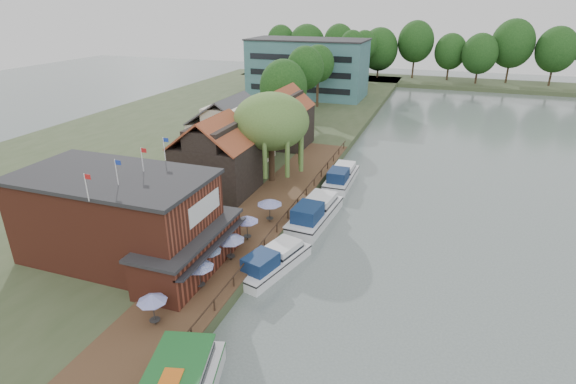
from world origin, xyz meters
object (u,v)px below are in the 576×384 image
(willow, at_px, (271,138))
(umbrella_2, at_px, (209,259))
(hotel_block, at_px, (308,68))
(umbrella_0, at_px, (153,309))
(cottage_c, at_px, (284,117))
(cruiser_0, at_px, (273,258))
(cruiser_1, at_px, (315,210))
(umbrella_5, at_px, (270,210))
(cottage_b, at_px, (232,130))
(umbrella_1, at_px, (200,275))
(cottage_a, at_px, (216,155))
(umbrella_4, at_px, (247,228))
(cruiser_2, at_px, (342,174))
(pub, at_px, (138,220))
(umbrella_3, at_px, (230,247))

(willow, height_order, umbrella_2, willow)
(hotel_block, height_order, umbrella_0, hotel_block)
(hotel_block, relative_size, cottage_c, 2.99)
(willow, distance_m, cruiser_0, 18.32)
(cottage_c, xyz_separation_m, umbrella_0, (5.73, -40.58, -2.96))
(cruiser_1, bearing_deg, umbrella_5, -129.88)
(cottage_b, bearing_deg, umbrella_1, -68.75)
(cottage_c, distance_m, umbrella_1, 36.76)
(umbrella_0, bearing_deg, hotel_block, 100.04)
(umbrella_2, bearing_deg, umbrella_5, 82.78)
(cottage_a, bearing_deg, umbrella_5, -32.09)
(cottage_a, height_order, umbrella_0, cottage_a)
(cottage_a, bearing_deg, umbrella_0, -72.68)
(cottage_a, height_order, umbrella_2, cottage_a)
(cruiser_1, bearing_deg, willow, 141.76)
(willow, height_order, cruiser_1, willow)
(umbrella_4, height_order, umbrella_5, same)
(cruiser_2, bearing_deg, cottage_a, -141.61)
(cottage_b, relative_size, willow, 0.92)
(willow, distance_m, umbrella_5, 11.57)
(umbrella_0, bearing_deg, umbrella_1, 80.03)
(pub, distance_m, hotel_block, 71.49)
(umbrella_0, bearing_deg, umbrella_4, 85.30)
(cruiser_1, bearing_deg, cottage_b, 145.98)
(pub, bearing_deg, umbrella_3, 18.39)
(cottage_a, xyz_separation_m, umbrella_1, (7.52, -17.06, -2.96))
(umbrella_3, bearing_deg, cottage_a, 121.69)
(hotel_block, xyz_separation_m, cruiser_2, (18.87, -46.55, -5.98))
(umbrella_2, bearing_deg, cruiser_0, 41.65)
(umbrella_1, distance_m, umbrella_5, 11.89)
(umbrella_3, height_order, umbrella_5, same)
(cottage_c, distance_m, umbrella_3, 32.59)
(umbrella_3, relative_size, cruiser_2, 0.25)
(cottage_b, bearing_deg, pub, -80.91)
(umbrella_3, distance_m, cruiser_2, 22.56)
(umbrella_1, bearing_deg, cottage_a, 113.80)
(umbrella_3, relative_size, umbrella_5, 1.00)
(cottage_c, bearing_deg, cruiser_0, -71.69)
(umbrella_0, distance_m, umbrella_1, 4.59)
(pub, distance_m, cottage_b, 25.33)
(cottage_b, height_order, cottage_c, same)
(cruiser_1, relative_size, cruiser_2, 1.09)
(umbrella_2, bearing_deg, hotel_block, 101.23)
(willow, height_order, umbrella_4, willow)
(pub, xyz_separation_m, cottage_a, (-1.00, 15.00, 0.60))
(pub, distance_m, cruiser_0, 11.26)
(cottage_b, bearing_deg, umbrella_5, -53.39)
(umbrella_0, xyz_separation_m, cruiser_2, (5.14, 31.03, -1.12))
(umbrella_3, relative_size, cruiser_1, 0.23)
(cottage_a, relative_size, umbrella_5, 3.56)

